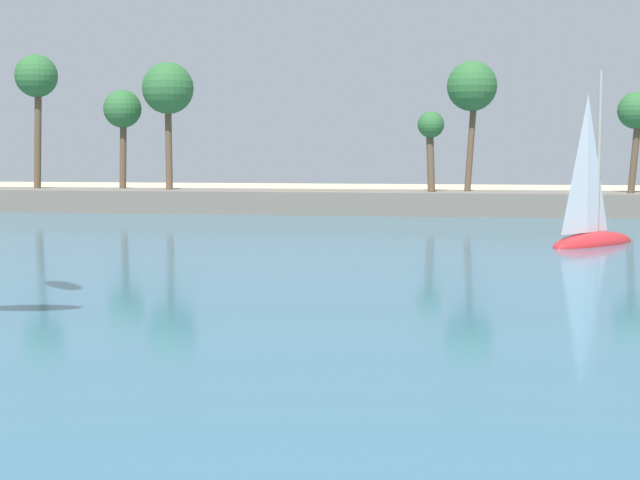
# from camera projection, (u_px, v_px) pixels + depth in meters

# --- Properties ---
(sea) EXTENTS (220.00, 104.72, 0.06)m
(sea) POSITION_uv_depth(u_px,v_px,m) (382.00, 227.00, 63.37)
(sea) COLOR #386B84
(sea) RESTS_ON ground
(palm_headland) EXTENTS (106.37, 6.30, 13.09)m
(palm_headland) POSITION_uv_depth(u_px,v_px,m) (397.00, 167.00, 75.24)
(palm_headland) COLOR slate
(palm_headland) RESTS_ON ground
(sailboat_near_shore) EXTENTS (5.93, 6.56, 9.89)m
(sailboat_near_shore) POSITION_uv_depth(u_px,v_px,m) (592.00, 228.00, 52.10)
(sailboat_near_shore) COLOR red
(sailboat_near_shore) RESTS_ON sea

